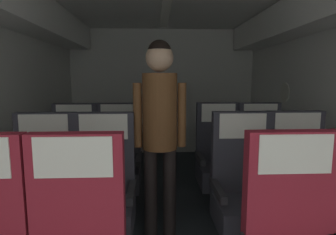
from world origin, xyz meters
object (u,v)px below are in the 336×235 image
at_px(seat_c_left_window, 74,164).
at_px(seat_c_left_aisle, 118,163).
at_px(seat_b_right_aisle, 299,191).
at_px(seat_b_right_window, 244,193).
at_px(seat_b_left_window, 43,196).
at_px(flight_attendant, 160,119).
at_px(seat_c_right_aisle, 261,161).
at_px(seat_c_right_window, 219,161).
at_px(seat_b_left_aisle, 104,196).

bearing_deg(seat_c_left_window, seat_c_left_aisle, 2.02).
distance_m(seat_b_right_aisle, seat_c_left_aisle, 1.76).
distance_m(seat_b_right_aisle, seat_b_right_window, 0.46).
bearing_deg(seat_b_left_window, flight_attendant, 9.96).
xyz_separation_m(seat_c_right_aisle, flight_attendant, (-1.12, -0.66, 0.57)).
relative_size(seat_b_right_window, seat_c_right_aisle, 1.00).
bearing_deg(seat_c_left_window, seat_c_right_window, 0.86).
distance_m(seat_b_left_window, seat_b_right_window, 1.56).
relative_size(seat_c_left_window, flight_attendant, 0.66).
distance_m(seat_b_left_window, seat_b_left_aisle, 0.46).
bearing_deg(seat_c_left_window, seat_b_right_window, -28.54).
xyz_separation_m(seat_c_left_window, seat_c_right_aisle, (2.02, -0.00, 0.00)).
distance_m(seat_b_left_window, seat_c_left_aisle, 0.96).
bearing_deg(seat_b_left_window, seat_b_right_aisle, 0.09).
bearing_deg(seat_b_left_window, seat_c_right_window, 28.44).
bearing_deg(seat_b_right_window, seat_b_left_window, 179.16).
distance_m(seat_b_left_window, flight_attendant, 1.08).
bearing_deg(flight_attendant, seat_b_left_window, -148.73).
relative_size(seat_b_left_window, seat_c_left_aisle, 1.00).
height_order(seat_c_left_window, flight_attendant, flight_attendant).
relative_size(seat_c_right_aisle, flight_attendant, 0.66).
distance_m(seat_c_right_aisle, flight_attendant, 1.43).
height_order(seat_b_right_aisle, seat_c_left_aisle, same).
relative_size(seat_b_left_aisle, seat_c_left_window, 1.00).
xyz_separation_m(seat_b_left_aisle, seat_c_left_aisle, (0.01, 0.85, 0.00)).
relative_size(seat_b_right_aisle, seat_c_left_aisle, 1.00).
distance_m(seat_b_right_aisle, seat_c_right_window, 0.96).
distance_m(seat_c_left_window, seat_c_right_aisle, 2.02).
xyz_separation_m(seat_c_left_window, seat_c_left_aisle, (0.47, 0.02, 0.00)).
relative_size(seat_b_right_window, flight_attendant, 0.66).
bearing_deg(seat_b_left_window, seat_c_left_aisle, 60.84).
relative_size(seat_b_left_window, flight_attendant, 0.66).
bearing_deg(seat_c_right_window, flight_attendant, -133.86).
distance_m(seat_b_left_aisle, seat_b_right_window, 1.10).
height_order(seat_b_right_aisle, seat_c_right_window, same).
xyz_separation_m(seat_b_left_aisle, seat_b_right_aisle, (1.56, 0.01, 0.00)).
xyz_separation_m(seat_b_left_window, seat_c_left_aisle, (0.47, 0.84, 0.00)).
height_order(seat_b_right_window, seat_c_left_window, same).
height_order(seat_b_right_window, seat_c_right_window, same).
relative_size(seat_b_left_aisle, flight_attendant, 0.66).
height_order(seat_b_right_window, seat_c_left_aisle, same).
height_order(seat_c_left_aisle, seat_c_right_aisle, same).
bearing_deg(seat_b_right_aisle, seat_b_left_window, -179.91).
relative_size(seat_c_left_aisle, seat_c_right_window, 1.00).
xyz_separation_m(seat_b_right_aisle, seat_b_right_window, (-0.46, -0.03, 0.00)).
height_order(seat_b_left_aisle, seat_b_right_aisle, same).
distance_m(seat_b_right_aisle, seat_c_right_aisle, 0.82).
xyz_separation_m(seat_b_left_window, seat_c_left_window, (0.00, 0.82, 0.00)).
bearing_deg(seat_c_left_window, seat_b_right_aisle, -22.15).
bearing_deg(seat_b_left_aisle, seat_c_right_window, 37.88).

